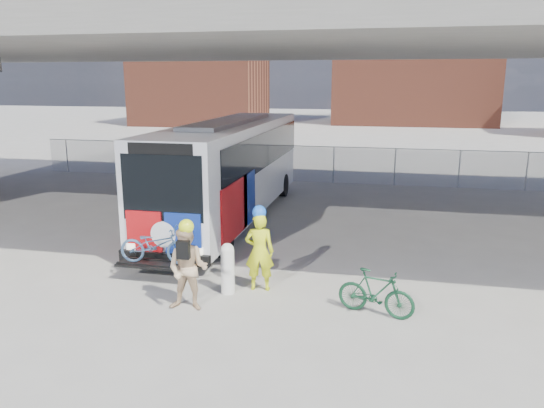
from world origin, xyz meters
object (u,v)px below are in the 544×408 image
(bollard, at_px, (228,267))
(cyclist_tan, at_px, (188,268))
(cyclist_hivis, at_px, (259,249))
(bus, at_px, (230,163))
(bike_parked, at_px, (376,293))

(bollard, distance_m, cyclist_tan, 1.29)
(bollard, distance_m, cyclist_hivis, 0.88)
(bus, relative_size, cyclist_hivis, 6.05)
(bus, height_order, bollard, bus)
(bus, relative_size, bollard, 10.26)
(bus, distance_m, bollard, 7.37)
(bollard, xyz_separation_m, cyclist_tan, (-0.58, -1.10, 0.32))
(bus, bearing_deg, bike_parked, -53.01)
(bus, bearing_deg, bollard, -73.64)
(bus, height_order, cyclist_hivis, bus)
(bollard, bearing_deg, cyclist_tan, -117.56)
(bollard, height_order, bike_parked, bollard)
(bus, xyz_separation_m, bike_parked, (5.58, -7.41, -1.59))
(cyclist_hivis, xyz_separation_m, cyclist_tan, (-1.27, -1.50, -0.04))
(bollard, height_order, cyclist_hivis, cyclist_hivis)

